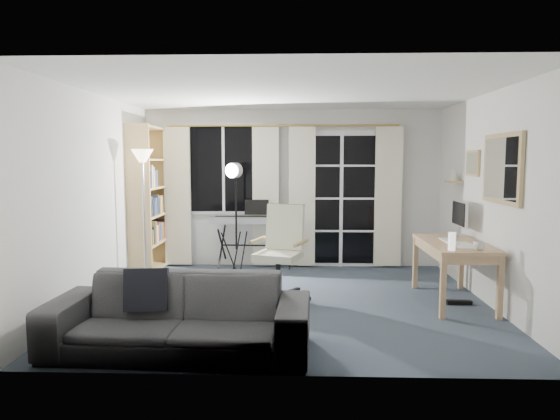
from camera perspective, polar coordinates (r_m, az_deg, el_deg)
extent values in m
cube|color=#3A4755|center=(5.90, 1.17, -10.50)|extent=(4.50, 4.00, 0.02)
cube|color=white|center=(7.73, -6.44, 4.70)|extent=(1.20, 0.06, 1.40)
cube|color=black|center=(7.70, -6.47, 4.69)|extent=(1.10, 0.02, 1.30)
cube|color=white|center=(7.69, -6.48, 4.69)|extent=(0.04, 0.03, 1.30)
cube|color=white|center=(7.70, 6.98, 1.14)|extent=(1.32, 0.06, 2.11)
cube|color=black|center=(7.65, 4.76, 1.14)|extent=(0.55, 0.02, 1.95)
cube|color=black|center=(7.70, 9.23, 1.11)|extent=(0.55, 0.02, 1.95)
cube|color=white|center=(7.66, 7.01, 1.12)|extent=(0.05, 0.04, 2.05)
cube|color=white|center=(7.71, 6.97, -2.40)|extent=(1.15, 0.03, 0.03)
cube|color=white|center=(7.66, 7.01, 1.31)|extent=(1.15, 0.03, 0.03)
cube|color=white|center=(7.63, 7.06, 5.05)|extent=(1.15, 0.03, 0.03)
cylinder|color=gold|center=(7.58, 0.26, 9.63)|extent=(3.50, 0.03, 0.03)
cube|color=#FAF5CD|center=(7.78, -11.62, 1.52)|extent=(0.40, 0.07, 2.10)
cube|color=#FAF5CD|center=(7.58, -1.64, 1.53)|extent=(0.40, 0.07, 2.10)
cube|color=#FAF5CD|center=(7.56, 2.52, 1.52)|extent=(0.40, 0.07, 2.10)
cube|color=#FAF5CD|center=(7.69, 12.26, 1.46)|extent=(0.40, 0.07, 2.10)
cube|color=#A48456|center=(7.05, -15.91, 0.85)|extent=(0.34, 0.03, 2.13)
cube|color=#A48456|center=(7.96, -13.86, 1.46)|extent=(0.34, 0.03, 2.13)
cube|color=#A48456|center=(7.55, -15.95, 1.17)|extent=(0.04, 0.96, 2.13)
cube|color=#A48456|center=(7.65, -14.62, -6.55)|extent=(0.35, 0.96, 0.03)
cube|color=#A48456|center=(7.58, -14.70, -3.64)|extent=(0.35, 0.96, 0.03)
cube|color=#A48456|center=(7.53, -14.78, -0.60)|extent=(0.35, 0.96, 0.03)
cube|color=#A48456|center=(7.49, -14.86, 2.47)|extent=(0.35, 0.96, 0.03)
cube|color=#A48456|center=(7.48, -14.94, 5.57)|extent=(0.35, 0.96, 0.03)
cube|color=#A48456|center=(7.49, -15.03, 9.07)|extent=(0.35, 0.96, 0.03)
cube|color=silver|center=(7.18, -15.44, -2.97)|extent=(0.24, 0.06, 0.27)
cube|color=olive|center=(7.28, -15.19, -3.07)|extent=(0.24, 0.05, 0.22)
cube|color=#2F2F2F|center=(7.36, -15.00, -2.85)|extent=(0.24, 0.04, 0.25)
cube|color=olive|center=(7.43, -14.83, -2.49)|extent=(0.24, 0.04, 0.32)
cube|color=silver|center=(7.52, -14.65, -2.66)|extent=(0.24, 0.06, 0.25)
cube|color=#A74A2F|center=(7.61, -14.45, -2.52)|extent=(0.24, 0.04, 0.26)
cube|color=#2E538C|center=(7.69, -14.28, -2.42)|extent=(0.24, 0.05, 0.26)
cube|color=olive|center=(7.78, -14.09, -2.37)|extent=(0.24, 0.03, 0.24)
cube|color=#A74A2F|center=(7.85, -13.94, -2.26)|extent=(0.24, 0.06, 0.25)
cube|color=#2F2F2F|center=(7.94, -13.75, -2.07)|extent=(0.24, 0.03, 0.28)
cube|color=#2E538C|center=(7.13, -15.53, 0.32)|extent=(0.24, 0.04, 0.29)
cube|color=#2F2F2F|center=(7.20, -15.35, 0.35)|extent=(0.24, 0.06, 0.28)
cube|color=#2F2F2F|center=(7.30, -15.11, 0.28)|extent=(0.24, 0.04, 0.25)
cube|color=#2E538C|center=(7.38, -14.92, 0.27)|extent=(0.24, 0.03, 0.23)
cube|color=#2E538C|center=(7.45, -14.76, 0.40)|extent=(0.24, 0.04, 0.25)
cube|color=#2F2F2F|center=(7.53, -14.60, 0.63)|extent=(0.24, 0.04, 0.29)
cube|color=#2F2F2F|center=(7.61, -14.43, 0.46)|extent=(0.24, 0.05, 0.23)
cube|color=#EFA859|center=(7.69, -14.24, 0.58)|extent=(0.24, 0.04, 0.25)
cube|color=olive|center=(7.77, -14.07, 0.68)|extent=(0.24, 0.03, 0.26)
cube|color=#2F2F2F|center=(7.84, -13.93, 0.69)|extent=(0.24, 0.03, 0.25)
cube|color=#A74A2F|center=(7.10, -15.62, 3.61)|extent=(0.24, 0.04, 0.30)
cube|color=#2F2F2F|center=(7.18, -15.42, 3.35)|extent=(0.24, 0.03, 0.23)
cube|color=silver|center=(7.25, -15.26, 3.73)|extent=(0.24, 0.04, 0.32)
cube|color=silver|center=(7.32, -15.09, 3.64)|extent=(0.24, 0.04, 0.29)
cube|color=olive|center=(7.40, -14.91, 3.45)|extent=(0.24, 0.04, 0.24)
cube|color=#2E538C|center=(7.47, -14.74, 3.51)|extent=(0.24, 0.05, 0.24)
cylinder|color=#B2B2B7|center=(6.91, -15.08, -8.05)|extent=(0.32, 0.32, 0.03)
cylinder|color=#B2B2B7|center=(6.76, -15.27, -1.19)|extent=(0.03, 0.03, 1.64)
cone|color=#FFE5B2|center=(6.71, -15.46, 5.99)|extent=(0.35, 0.35, 0.17)
cylinder|color=black|center=(7.57, -6.64, -4.00)|extent=(0.04, 0.65, 0.59)
cylinder|color=black|center=(7.57, -6.64, -4.00)|extent=(0.04, 0.65, 0.59)
cylinder|color=black|center=(7.46, 1.19, -4.11)|extent=(0.04, 0.65, 0.59)
cylinder|color=black|center=(7.46, 1.19, -4.11)|extent=(0.04, 0.65, 0.59)
cylinder|color=black|center=(7.50, -2.75, -4.06)|extent=(1.03, 0.05, 0.02)
cube|color=silver|center=(7.44, -2.77, -1.09)|extent=(1.35, 0.38, 0.09)
cube|color=white|center=(7.36, -2.84, -0.89)|extent=(1.24, 0.18, 0.02)
cube|color=black|center=(7.40, -2.81, -0.77)|extent=(1.20, 0.12, 0.01)
cube|color=black|center=(7.52, -2.69, 0.33)|extent=(0.36, 0.08, 0.22)
cylinder|color=black|center=(7.13, -4.24, -5.13)|extent=(0.12, 0.24, 0.65)
cylinder|color=black|center=(7.29, -5.01, -4.90)|extent=(0.17, 0.21, 0.65)
cylinder|color=black|center=(7.13, -5.75, -5.14)|extent=(0.26, 0.06, 0.65)
cylinder|color=black|center=(7.09, -5.05, 0.01)|extent=(0.04, 0.04, 1.13)
cylinder|color=silver|center=(7.01, -5.29, 4.52)|extent=(0.24, 0.19, 0.22)
cylinder|color=white|center=(6.95, -5.57, 4.51)|extent=(0.18, 0.09, 0.19)
cube|color=black|center=(5.88, 1.91, -9.98)|extent=(0.33, 0.16, 0.04)
cylinder|color=black|center=(5.86, 2.70, -10.26)|extent=(0.07, 0.07, 0.05)
cube|color=black|center=(6.13, 1.18, -9.32)|extent=(0.24, 0.30, 0.04)
cylinder|color=black|center=(6.20, 1.66, -9.35)|extent=(0.07, 0.07, 0.05)
cube|color=black|center=(6.14, -1.38, -9.28)|extent=(0.23, 0.30, 0.04)
cylinder|color=black|center=(6.22, -1.79, -9.30)|extent=(0.07, 0.07, 0.05)
cube|color=black|center=(5.90, -2.40, -9.91)|extent=(0.34, 0.15, 0.04)
cylinder|color=black|center=(5.89, -3.21, -10.16)|extent=(0.07, 0.07, 0.05)
cube|color=black|center=(5.74, -0.35, -10.39)|extent=(0.06, 0.34, 0.04)
cylinder|color=black|center=(5.66, -0.40, -10.83)|extent=(0.07, 0.07, 0.05)
cylinder|color=black|center=(5.89, -0.21, -7.47)|extent=(0.08, 0.08, 0.42)
cube|color=beige|center=(5.85, -0.21, -5.27)|extent=(0.61, 0.61, 0.08)
cube|color=beige|center=(6.01, 0.59, -1.94)|extent=(0.48, 0.27, 0.55)
cube|color=black|center=(6.04, 0.73, -1.69)|extent=(0.45, 0.24, 0.50)
cylinder|color=#A48456|center=(5.94, -2.59, -3.46)|extent=(0.18, 0.41, 0.05)
cylinder|color=#A48456|center=(5.74, 2.40, -3.78)|extent=(0.18, 0.41, 0.05)
cube|color=#AC7F58|center=(6.07, 19.29, -3.66)|extent=(0.66, 1.31, 0.04)
cube|color=#AC7F58|center=(6.08, 19.26, -4.27)|extent=(0.62, 1.28, 0.09)
cube|color=#AC7F58|center=(5.47, 18.13, -8.38)|extent=(0.06, 0.06, 0.66)
cube|color=#AC7F58|center=(5.66, 23.85, -8.13)|extent=(0.06, 0.06, 0.66)
cube|color=#AC7F58|center=(6.64, 15.21, -5.81)|extent=(0.06, 0.06, 0.66)
cube|color=#AC7F58|center=(6.79, 20.01, -5.70)|extent=(0.06, 0.06, 0.66)
cube|color=silver|center=(6.55, 19.80, -2.77)|extent=(0.17, 0.11, 0.01)
cube|color=silver|center=(6.53, 19.84, -1.69)|extent=(0.04, 0.03, 0.21)
cube|color=silver|center=(6.51, 19.88, -0.39)|extent=(0.04, 0.51, 0.32)
cube|color=black|center=(6.51, 19.72, -0.39)|extent=(0.01, 0.47, 0.28)
cube|color=white|center=(6.09, 18.77, -3.35)|extent=(0.13, 0.39, 0.02)
cube|color=white|center=(5.81, 19.11, -3.78)|extent=(0.06, 0.09, 0.02)
cube|color=white|center=(5.94, 20.14, -3.68)|extent=(0.24, 0.31, 0.01)
cube|color=white|center=(5.75, 20.45, -3.99)|extent=(0.21, 0.16, 0.00)
cube|color=black|center=(5.60, 18.94, -3.64)|extent=(0.05, 0.04, 0.11)
cylinder|color=white|center=(5.50, 19.05, -3.41)|extent=(0.08, 0.08, 0.19)
cube|color=black|center=(6.13, 19.78, -9.91)|extent=(0.28, 0.08, 0.05)
imported|color=silver|center=(5.62, 21.80, -3.70)|extent=(0.12, 0.09, 0.12)
cube|color=#A48456|center=(5.73, 24.06, 4.34)|extent=(0.04, 0.94, 0.74)
cube|color=white|center=(5.72, 23.88, 4.34)|extent=(0.01, 0.84, 0.64)
cube|color=#A48456|center=(6.58, 21.18, 5.01)|extent=(0.03, 0.42, 0.32)
cube|color=teal|center=(6.57, 21.05, 5.02)|extent=(0.00, 0.36, 0.26)
cube|color=#A48456|center=(7.04, 19.23, 3.07)|extent=(0.16, 0.30, 0.02)
cone|color=beige|center=(7.03, 19.25, 3.81)|extent=(0.12, 0.12, 0.15)
imported|color=#28282A|center=(4.40, -11.48, -10.32)|extent=(2.24, 0.74, 0.87)
cube|color=black|center=(4.58, -15.02, -8.78)|extent=(0.40, 0.25, 0.39)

